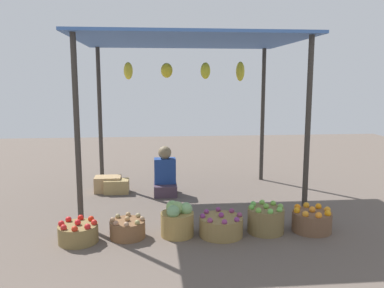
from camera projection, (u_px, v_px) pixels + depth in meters
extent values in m
plane|color=#60544A|center=(188.00, 198.00, 6.21)|extent=(14.00, 14.00, 0.00)
cylinder|color=#38332D|center=(77.00, 133.00, 4.84)|extent=(0.07, 0.07, 2.37)
cylinder|color=#38332D|center=(308.00, 130.00, 5.12)|extent=(0.07, 0.07, 2.37)
cylinder|color=#38332D|center=(100.00, 117.00, 6.94)|extent=(0.07, 0.07, 2.37)
cylinder|color=#38332D|center=(263.00, 116.00, 7.22)|extent=(0.07, 0.07, 2.37)
cube|color=#4067AB|center=(188.00, 40.00, 5.84)|extent=(3.18, 2.44, 0.04)
ellipsoid|color=yellow|center=(128.00, 71.00, 6.01)|extent=(0.13, 0.13, 0.26)
ellipsoid|color=yellow|center=(167.00, 70.00, 5.76)|extent=(0.17, 0.17, 0.21)
ellipsoid|color=yellow|center=(205.00, 71.00, 5.95)|extent=(0.14, 0.14, 0.24)
ellipsoid|color=yellow|center=(240.00, 71.00, 6.40)|extent=(0.14, 0.14, 0.31)
cube|color=#463545|center=(165.00, 189.00, 6.41)|extent=(0.36, 0.44, 0.18)
cube|color=navy|center=(165.00, 171.00, 6.41)|extent=(0.34, 0.22, 0.40)
sphere|color=#837050|center=(165.00, 153.00, 6.36)|extent=(0.21, 0.21, 0.21)
cylinder|color=olive|center=(78.00, 233.00, 4.52)|extent=(0.45, 0.45, 0.20)
sphere|color=red|center=(78.00, 222.00, 4.50)|extent=(0.07, 0.07, 0.07)
sphere|color=red|center=(94.00, 223.00, 4.52)|extent=(0.07, 0.07, 0.07)
sphere|color=red|center=(91.00, 219.00, 4.64)|extent=(0.07, 0.07, 0.07)
sphere|color=red|center=(81.00, 218.00, 4.68)|extent=(0.07, 0.07, 0.07)
sphere|color=red|center=(68.00, 220.00, 4.62)|extent=(0.07, 0.07, 0.07)
sphere|color=red|center=(61.00, 224.00, 4.49)|extent=(0.07, 0.07, 0.07)
sphere|color=red|center=(64.00, 228.00, 4.36)|extent=(0.07, 0.07, 0.07)
sphere|color=red|center=(75.00, 229.00, 4.33)|extent=(0.07, 0.07, 0.07)
sphere|color=red|center=(88.00, 227.00, 4.39)|extent=(0.07, 0.07, 0.07)
cylinder|color=brown|center=(128.00, 229.00, 4.65)|extent=(0.41, 0.41, 0.20)
sphere|color=#A57C4E|center=(127.00, 219.00, 4.63)|extent=(0.06, 0.06, 0.06)
sphere|color=#A27D5D|center=(142.00, 219.00, 4.65)|extent=(0.06, 0.06, 0.06)
sphere|color=#97875D|center=(138.00, 216.00, 4.76)|extent=(0.06, 0.06, 0.06)
sphere|color=#9F7B51|center=(128.00, 214.00, 4.80)|extent=(0.06, 0.06, 0.06)
sphere|color=#98875A|center=(118.00, 216.00, 4.74)|extent=(0.06, 0.06, 0.06)
sphere|color=#A67E58|center=(113.00, 220.00, 4.62)|extent=(0.06, 0.06, 0.06)
sphere|color=#A3775A|center=(116.00, 223.00, 4.51)|extent=(0.06, 0.06, 0.06)
sphere|color=#A57C5C|center=(126.00, 224.00, 4.47)|extent=(0.06, 0.06, 0.06)
sphere|color=#948952|center=(137.00, 223.00, 4.53)|extent=(0.06, 0.06, 0.06)
cylinder|color=olive|center=(177.00, 224.00, 4.71)|extent=(0.39, 0.39, 0.28)
sphere|color=#7EA45C|center=(177.00, 208.00, 4.68)|extent=(0.15, 0.15, 0.15)
sphere|color=#7FAF6E|center=(186.00, 209.00, 4.69)|extent=(0.15, 0.15, 0.15)
sphere|color=#7DB063|center=(172.00, 207.00, 4.76)|extent=(0.15, 0.15, 0.15)
sphere|color=#72A06B|center=(173.00, 212.00, 4.58)|extent=(0.15, 0.15, 0.15)
cylinder|color=olive|center=(221.00, 226.00, 4.71)|extent=(0.51, 0.51, 0.22)
sphere|color=#802F77|center=(221.00, 215.00, 4.69)|extent=(0.06, 0.06, 0.06)
sphere|color=#883C67|center=(239.00, 215.00, 4.72)|extent=(0.06, 0.06, 0.06)
sphere|color=#843567|center=(232.00, 211.00, 4.86)|extent=(0.06, 0.06, 0.06)
sphere|color=#7C326A|center=(218.00, 210.00, 4.91)|extent=(0.06, 0.06, 0.06)
sphere|color=#843679|center=(206.00, 212.00, 4.83)|extent=(0.06, 0.06, 0.06)
sphere|color=#773073|center=(203.00, 216.00, 4.67)|extent=(0.06, 0.06, 0.06)
sphere|color=#86396A|center=(210.00, 220.00, 4.53)|extent=(0.06, 0.06, 0.06)
sphere|color=#85366E|center=(224.00, 222.00, 4.48)|extent=(0.06, 0.06, 0.06)
sphere|color=#7C3478|center=(237.00, 220.00, 4.56)|extent=(0.06, 0.06, 0.06)
cylinder|color=olive|center=(266.00, 220.00, 4.81)|extent=(0.44, 0.44, 0.29)
sphere|color=#6FAC43|center=(266.00, 206.00, 4.79)|extent=(0.07, 0.07, 0.07)
sphere|color=#74A949|center=(281.00, 206.00, 4.81)|extent=(0.07, 0.07, 0.07)
sphere|color=#74B043|center=(273.00, 203.00, 4.92)|extent=(0.07, 0.07, 0.07)
sphere|color=#74B148|center=(262.00, 202.00, 4.96)|extent=(0.07, 0.07, 0.07)
sphere|color=#65B74D|center=(253.00, 204.00, 4.90)|extent=(0.07, 0.07, 0.07)
sphere|color=#68B748|center=(252.00, 207.00, 4.77)|extent=(0.07, 0.07, 0.07)
sphere|color=#6EB241|center=(259.00, 210.00, 4.65)|extent=(0.07, 0.07, 0.07)
sphere|color=#68B94B|center=(270.00, 212.00, 4.61)|extent=(0.07, 0.07, 0.07)
sphere|color=#6CB54D|center=(280.00, 210.00, 4.68)|extent=(0.07, 0.07, 0.07)
cylinder|color=brown|center=(312.00, 221.00, 4.85)|extent=(0.47, 0.47, 0.24)
sphere|color=orange|center=(312.00, 210.00, 4.83)|extent=(0.08, 0.08, 0.08)
sphere|color=orange|center=(327.00, 210.00, 4.85)|extent=(0.08, 0.08, 0.08)
sphere|color=orange|center=(318.00, 206.00, 4.98)|extent=(0.08, 0.08, 0.08)
sphere|color=orange|center=(306.00, 205.00, 5.02)|extent=(0.08, 0.08, 0.08)
sphere|color=orange|center=(297.00, 207.00, 4.95)|extent=(0.08, 0.08, 0.08)
sphere|color=orange|center=(297.00, 211.00, 4.81)|extent=(0.08, 0.08, 0.08)
sphere|color=orange|center=(306.00, 214.00, 4.69)|extent=(0.08, 0.08, 0.08)
sphere|color=orange|center=(319.00, 215.00, 4.64)|extent=(0.08, 0.08, 0.08)
sphere|color=orange|center=(328.00, 213.00, 4.71)|extent=(0.08, 0.08, 0.08)
cube|color=tan|center=(108.00, 184.00, 6.57)|extent=(0.42, 0.29, 0.25)
cube|color=#A38853|center=(117.00, 186.00, 6.50)|extent=(0.39, 0.28, 0.22)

